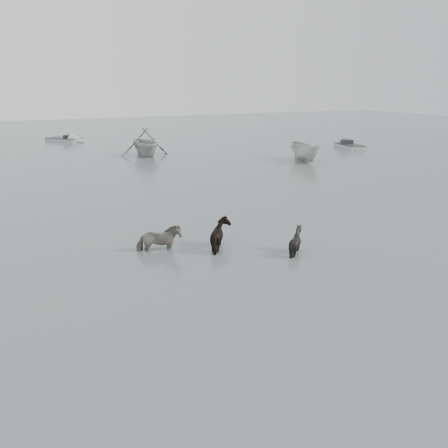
{
  "coord_description": "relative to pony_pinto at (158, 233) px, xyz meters",
  "views": [
    {
      "loc": [
        -7.24,
        -14.15,
        6.02
      ],
      "look_at": [
        -0.69,
        0.0,
        1.0
      ],
      "focal_mm": 35.0,
      "sensor_mm": 36.0,
      "label": 1
    }
  ],
  "objects": [
    {
      "name": "ground",
      "position": [
        2.99,
        -0.87,
        -0.71
      ],
      "size": [
        140.0,
        140.0,
        0.0
      ],
      "primitive_type": "plane",
      "color": "#4A5952",
      "rests_on": "ground"
    },
    {
      "name": "pony_pinto",
      "position": [
        0.0,
        0.0,
        0.0
      ],
      "size": [
        1.81,
        1.1,
        1.43
      ],
      "primitive_type": "imported",
      "rotation": [
        0.0,
        0.0,
        1.36
      ],
      "color": "black",
      "rests_on": "ground"
    },
    {
      "name": "pony_dark",
      "position": [
        2.31,
        -0.7,
        -0.01
      ],
      "size": [
        1.29,
        1.48,
        1.4
      ],
      "primitive_type": "imported",
      "rotation": [
        0.0,
        0.0,
        1.5
      ],
      "color": "black",
      "rests_on": "ground"
    },
    {
      "name": "pony_black",
      "position": [
        4.61,
        -2.26,
        -0.09
      ],
      "size": [
        1.17,
        1.06,
        1.24
      ],
      "primitive_type": "imported",
      "rotation": [
        0.0,
        0.0,
        1.62
      ],
      "color": "black",
      "rests_on": "ground"
    },
    {
      "name": "rowboat_trail",
      "position": [
        5.67,
        22.85,
        0.57
      ],
      "size": [
        4.25,
        4.91,
        2.56
      ],
      "primitive_type": "imported",
      "rotation": [
        0.0,
        0.0,
        3.13
      ],
      "color": "#AEB1AE",
      "rests_on": "ground"
    },
    {
      "name": "boat_small",
      "position": [
        16.74,
        14.56,
        0.1
      ],
      "size": [
        2.32,
        4.44,
        1.63
      ],
      "primitive_type": "imported",
      "rotation": [
        0.0,
        0.0,
        -0.18
      ],
      "color": "#B0B1AC",
      "rests_on": "ground"
    },
    {
      "name": "skiff_port",
      "position": [
        24.98,
        18.77,
        -0.34
      ],
      "size": [
        2.34,
        4.74,
        0.75
      ],
      "primitive_type": null,
      "rotation": [
        0.0,
        0.0,
        1.4
      ],
      "color": "#A5A7A4",
      "rests_on": "ground"
    },
    {
      "name": "skiff_mid",
      "position": [
        0.13,
        36.15,
        -0.34
      ],
      "size": [
        4.85,
        5.43,
        0.75
      ],
      "primitive_type": null,
      "rotation": [
        0.0,
        0.0,
        -0.89
      ],
      "color": "#A8ABA8",
      "rests_on": "ground"
    }
  ]
}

